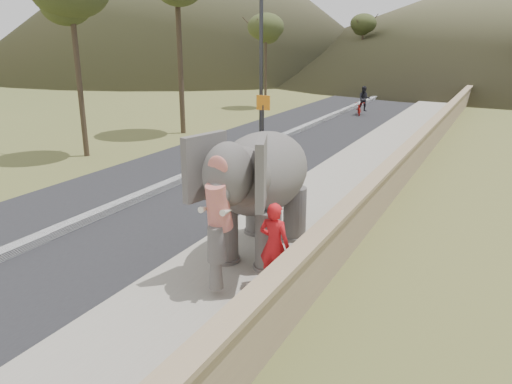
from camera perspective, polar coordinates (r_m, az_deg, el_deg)
ground at (r=9.73m, az=-4.75°, el=-11.59°), size 160.00×160.00×0.00m
road at (r=20.22m, az=-2.03°, el=3.98°), size 7.00×120.00×0.03m
median at (r=20.20m, az=-2.03°, el=4.24°), size 0.35×120.00×0.22m
walkway at (r=18.38m, az=11.76°, el=2.44°), size 3.00×120.00×0.15m
parapet at (r=17.93m, az=16.93°, el=3.24°), size 0.30×120.00×1.10m
lamppost at (r=21.35m, az=1.38°, el=17.84°), size 1.76×0.36×8.00m
signboard at (r=20.77m, az=0.83°, el=8.92°), size 0.60×0.08×2.40m
elephant_and_man at (r=10.74m, az=0.72°, el=0.18°), size 2.36×3.97×2.77m
motorcyclist at (r=31.91m, az=11.98°, el=9.83°), size 1.23×1.67×1.78m
trees at (r=33.42m, az=25.66°, el=14.05°), size 47.34×42.45×9.05m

